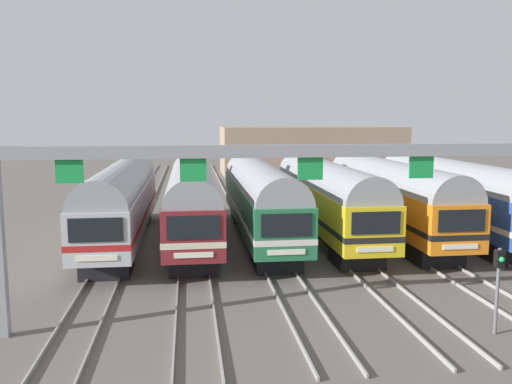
{
  "coord_description": "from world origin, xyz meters",
  "views": [
    {
      "loc": [
        -6.3,
        -31.93,
        7.41
      ],
      "look_at": [
        -2.0,
        2.17,
        2.63
      ],
      "focal_mm": 37.71,
      "sensor_mm": 36.0,
      "label": 1
    }
  ],
  "objects_px": {
    "commuter_train_blue": "(451,193)",
    "yard_signal_mast": "(498,275)",
    "commuter_train_yellow": "(326,195)",
    "catenary_gantry": "(366,176)",
    "commuter_train_orange": "(389,194)",
    "commuter_train_stainless": "(122,199)",
    "commuter_train_maroon": "(192,197)",
    "commuter_train_green": "(260,196)"
  },
  "relations": [
    {
      "from": "yard_signal_mast",
      "to": "commuter_train_orange",
      "type": "bearing_deg",
      "value": 82.43
    },
    {
      "from": "commuter_train_maroon",
      "to": "commuter_train_orange",
      "type": "distance_m",
      "value": 12.29
    },
    {
      "from": "commuter_train_maroon",
      "to": "catenary_gantry",
      "type": "xyz_separation_m",
      "value": [
        6.14,
        -13.5,
        2.66
      ]
    },
    {
      "from": "commuter_train_orange",
      "to": "commuter_train_yellow",
      "type": "bearing_deg",
      "value": 179.94
    },
    {
      "from": "commuter_train_green",
      "to": "commuter_train_orange",
      "type": "xyz_separation_m",
      "value": [
        8.19,
        -0.0,
        -0.0
      ]
    },
    {
      "from": "commuter_train_maroon",
      "to": "yard_signal_mast",
      "type": "bearing_deg",
      "value": -56.41
    },
    {
      "from": "commuter_train_orange",
      "to": "catenary_gantry",
      "type": "height_order",
      "value": "catenary_gantry"
    },
    {
      "from": "commuter_train_green",
      "to": "commuter_train_blue",
      "type": "xyz_separation_m",
      "value": [
        12.29,
        -0.0,
        -0.0
      ]
    },
    {
      "from": "commuter_train_stainless",
      "to": "yard_signal_mast",
      "type": "xyz_separation_m",
      "value": [
        14.34,
        -15.42,
        -0.57
      ]
    },
    {
      "from": "commuter_train_stainless",
      "to": "commuter_train_blue",
      "type": "distance_m",
      "value": 20.48
    },
    {
      "from": "commuter_train_blue",
      "to": "commuter_train_stainless",
      "type": "bearing_deg",
      "value": 179.99
    },
    {
      "from": "commuter_train_blue",
      "to": "commuter_train_maroon",
      "type": "bearing_deg",
      "value": 179.98
    },
    {
      "from": "commuter_train_stainless",
      "to": "commuter_train_green",
      "type": "relative_size",
      "value": 1.0
    },
    {
      "from": "commuter_train_green",
      "to": "yard_signal_mast",
      "type": "distance_m",
      "value": 16.61
    },
    {
      "from": "commuter_train_yellow",
      "to": "commuter_train_blue",
      "type": "bearing_deg",
      "value": -0.03
    },
    {
      "from": "commuter_train_maroon",
      "to": "catenary_gantry",
      "type": "bearing_deg",
      "value": -65.53
    },
    {
      "from": "commuter_train_yellow",
      "to": "catenary_gantry",
      "type": "xyz_separation_m",
      "value": [
        -2.05,
        -13.5,
        2.66
      ]
    },
    {
      "from": "commuter_train_maroon",
      "to": "commuter_train_yellow",
      "type": "height_order",
      "value": "same"
    },
    {
      "from": "yard_signal_mast",
      "to": "commuter_train_blue",
      "type": "bearing_deg",
      "value": 68.27
    },
    {
      "from": "catenary_gantry",
      "to": "commuter_train_blue",
      "type": "bearing_deg",
      "value": 52.81
    },
    {
      "from": "commuter_train_green",
      "to": "commuter_train_maroon",
      "type": "bearing_deg",
      "value": 180.0
    },
    {
      "from": "commuter_train_yellow",
      "to": "yard_signal_mast",
      "type": "xyz_separation_m",
      "value": [
        2.05,
        -15.42,
        -0.57
      ]
    },
    {
      "from": "commuter_train_blue",
      "to": "yard_signal_mast",
      "type": "xyz_separation_m",
      "value": [
        -6.14,
        -15.42,
        -0.57
      ]
    },
    {
      "from": "commuter_train_yellow",
      "to": "commuter_train_maroon",
      "type": "bearing_deg",
      "value": 180.0
    },
    {
      "from": "commuter_train_green",
      "to": "commuter_train_blue",
      "type": "distance_m",
      "value": 12.29
    },
    {
      "from": "commuter_train_blue",
      "to": "yard_signal_mast",
      "type": "relative_size",
      "value": 5.96
    },
    {
      "from": "commuter_train_maroon",
      "to": "commuter_train_green",
      "type": "xyz_separation_m",
      "value": [
        4.1,
        0.0,
        0.0
      ]
    },
    {
      "from": "commuter_train_blue",
      "to": "yard_signal_mast",
      "type": "bearing_deg",
      "value": -111.73
    },
    {
      "from": "commuter_train_stainless",
      "to": "catenary_gantry",
      "type": "height_order",
      "value": "catenary_gantry"
    },
    {
      "from": "commuter_train_green",
      "to": "catenary_gantry",
      "type": "xyz_separation_m",
      "value": [
        2.05,
        -13.5,
        2.66
      ]
    },
    {
      "from": "commuter_train_yellow",
      "to": "commuter_train_orange",
      "type": "height_order",
      "value": "commuter_train_yellow"
    },
    {
      "from": "commuter_train_blue",
      "to": "commuter_train_orange",
      "type": "bearing_deg",
      "value": 180.0
    },
    {
      "from": "commuter_train_orange",
      "to": "commuter_train_stainless",
      "type": "bearing_deg",
      "value": 179.98
    },
    {
      "from": "catenary_gantry",
      "to": "commuter_train_stainless",
      "type": "bearing_deg",
      "value": 127.18
    },
    {
      "from": "commuter_train_yellow",
      "to": "yard_signal_mast",
      "type": "relative_size",
      "value": 5.96
    },
    {
      "from": "commuter_train_green",
      "to": "yard_signal_mast",
      "type": "xyz_separation_m",
      "value": [
        6.14,
        -15.42,
        -0.57
      ]
    },
    {
      "from": "commuter_train_orange",
      "to": "commuter_train_green",
      "type": "bearing_deg",
      "value": 179.97
    },
    {
      "from": "commuter_train_yellow",
      "to": "catenary_gantry",
      "type": "height_order",
      "value": "catenary_gantry"
    },
    {
      "from": "commuter_train_blue",
      "to": "catenary_gantry",
      "type": "bearing_deg",
      "value": -127.19
    },
    {
      "from": "commuter_train_blue",
      "to": "yard_signal_mast",
      "type": "distance_m",
      "value": 16.61
    },
    {
      "from": "catenary_gantry",
      "to": "commuter_train_maroon",
      "type": "bearing_deg",
      "value": 114.47
    },
    {
      "from": "commuter_train_yellow",
      "to": "catenary_gantry",
      "type": "bearing_deg",
      "value": -98.63
    }
  ]
}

